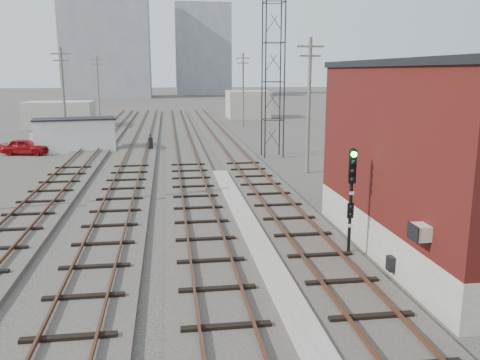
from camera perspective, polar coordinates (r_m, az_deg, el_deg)
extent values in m
plane|color=#282621|center=(65.58, -5.59, 6.09)|extent=(320.00, 320.00, 0.00)
cube|color=#332D28|center=(44.99, -1.17, 3.53)|extent=(3.20, 90.00, 0.20)
cube|color=#4C2816|center=(44.88, -2.08, 3.80)|extent=(0.07, 90.00, 0.12)
cube|color=#4C2816|center=(45.05, -0.26, 3.84)|extent=(0.07, 90.00, 0.12)
cube|color=#332D28|center=(44.69, -6.27, 3.40)|extent=(3.20, 90.00, 0.20)
cube|color=#4C2816|center=(44.64, -7.20, 3.66)|extent=(0.07, 90.00, 0.12)
cube|color=#4C2816|center=(44.69, -5.36, 3.71)|extent=(0.07, 90.00, 0.12)
cube|color=#332D28|center=(44.75, -11.40, 3.24)|extent=(3.20, 90.00, 0.20)
cube|color=#4C2816|center=(44.76, -12.33, 3.50)|extent=(0.07, 90.00, 0.12)
cube|color=#4C2816|center=(44.68, -10.50, 3.56)|extent=(0.07, 90.00, 0.12)
cube|color=#332D28|center=(45.16, -16.48, 3.06)|extent=(3.20, 90.00, 0.20)
cube|color=#4C2816|center=(45.24, -17.40, 3.32)|extent=(0.07, 90.00, 0.12)
cube|color=#4C2816|center=(45.03, -15.59, 3.38)|extent=(0.07, 90.00, 0.12)
cube|color=gray|center=(20.57, 1.77, -6.84)|extent=(0.90, 28.00, 0.26)
cube|color=gray|center=(20.95, 22.10, -5.63)|extent=(6.00, 12.00, 1.50)
cube|color=#531313|center=(20.22, 22.88, 3.88)|extent=(6.00, 12.00, 5.50)
cube|color=black|center=(20.06, 23.56, 11.96)|extent=(6.20, 12.20, 0.25)
cube|color=beige|center=(15.66, 19.56, -5.54)|extent=(0.45, 0.62, 0.45)
cube|color=black|center=(17.96, 16.56, -8.99)|extent=(0.20, 0.35, 0.50)
cylinder|color=black|center=(40.15, 2.91, 13.07)|extent=(0.10, 0.10, 15.00)
cylinder|color=black|center=(40.46, 5.05, 13.04)|extent=(0.10, 0.10, 15.00)
cylinder|color=black|center=(41.62, 2.50, 13.04)|extent=(0.10, 0.10, 15.00)
cylinder|color=black|center=(41.93, 4.57, 13.01)|extent=(0.10, 0.10, 15.00)
cylinder|color=#595147|center=(51.14, -19.19, 8.86)|extent=(0.24, 0.24, 9.00)
cube|color=#595147|center=(51.11, -19.50, 13.22)|extent=(1.80, 0.12, 0.12)
cube|color=#595147|center=(51.09, -19.45, 12.55)|extent=(1.40, 0.12, 0.12)
cylinder|color=#595147|center=(75.82, -15.64, 9.92)|extent=(0.24, 0.24, 9.00)
cube|color=#595147|center=(75.80, -15.81, 12.86)|extent=(1.80, 0.12, 0.12)
cube|color=#595147|center=(75.79, -15.78, 12.41)|extent=(1.40, 0.12, 0.12)
cylinder|color=#595147|center=(34.54, 7.73, 8.16)|extent=(0.24, 0.24, 9.00)
cube|color=#595147|center=(34.50, 7.92, 14.64)|extent=(1.80, 0.12, 0.12)
cube|color=#595147|center=(34.48, 7.89, 13.64)|extent=(1.40, 0.12, 0.12)
cylinder|color=#595147|center=(63.90, 0.34, 10.03)|extent=(0.24, 0.24, 9.00)
cube|color=#595147|center=(63.88, 0.34, 13.53)|extent=(1.80, 0.12, 0.12)
cube|color=#595147|center=(63.86, 0.34, 12.99)|extent=(1.40, 0.12, 0.12)
cube|color=gray|center=(141.22, -14.76, 15.04)|extent=(22.00, 14.00, 30.00)
cube|color=gray|center=(155.67, -4.23, 14.35)|extent=(16.00, 12.00, 26.00)
cube|color=gray|center=(66.68, -19.59, 6.93)|extent=(8.00, 5.00, 3.20)
cube|color=gray|center=(76.25, 0.88, 8.49)|extent=(6.00, 6.00, 4.00)
cube|color=gray|center=(19.68, 12.05, -8.26)|extent=(0.40, 0.40, 0.10)
cylinder|color=black|center=(19.09, 12.31, -2.61)|extent=(0.12, 0.12, 4.11)
cube|color=black|center=(18.77, 12.52, 1.48)|extent=(0.27, 0.10, 1.23)
sphere|color=#0CE533|center=(18.61, 12.68, 2.82)|extent=(0.21, 0.21, 0.21)
sphere|color=black|center=(18.66, 12.64, 1.89)|extent=(0.21, 0.21, 0.21)
sphere|color=black|center=(18.72, 12.59, 0.96)|extent=(0.21, 0.21, 0.21)
sphere|color=black|center=(18.78, 12.55, 0.04)|extent=(0.21, 0.21, 0.21)
cube|color=black|center=(19.13, 12.30, -3.37)|extent=(0.23, 0.09, 0.56)
cube|color=white|center=(18.92, 12.45, -1.46)|extent=(0.16, 0.02, 0.12)
cube|color=white|center=(19.24, 12.28, -5.03)|extent=(0.16, 0.02, 0.12)
cube|color=black|center=(45.05, -10.01, 4.05)|extent=(0.42, 0.42, 1.06)
cylinder|color=black|center=(44.96, -10.04, 4.92)|extent=(0.09, 0.09, 0.32)
cube|color=silver|center=(46.46, -18.00, 4.80)|extent=(6.95, 3.77, 2.75)
cube|color=black|center=(46.32, -18.11, 6.55)|extent=(7.20, 4.02, 0.13)
imported|color=maroon|center=(45.92, -22.98, 3.45)|extent=(4.15, 2.33, 1.33)
imported|color=#AAACB2|center=(51.91, -20.14, 4.63)|extent=(4.64, 2.97, 1.44)
imported|color=slate|center=(57.50, -16.87, 5.52)|extent=(5.28, 2.72, 1.47)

